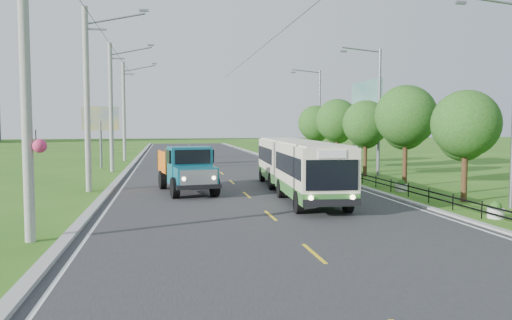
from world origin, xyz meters
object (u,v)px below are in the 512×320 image
object	(u,v)px
billboard_left	(100,122)
bus	(296,163)
tree_back	(316,125)
planter_mid	(349,173)
streetlight_far	(318,112)
streetlight_mid	(377,107)
planter_far	(316,164)
dump_truck	(186,166)
pole_near	(88,98)
billboard_right	(366,105)
pole_nearest	(28,83)
tree_fifth	(337,123)
planter_front	(496,211)
streetlight_near	(512,96)
tree_fourth	(366,126)
tree_third	(406,119)
planter_near	(401,186)
pole_mid	(112,106)
pole_far	(124,111)
tree_second	(465,128)

from	to	relation	value
billboard_left	bus	bearing A→B (deg)	-55.93
tree_back	planter_mid	size ratio (longest dim) A/B	8.21
streetlight_far	bus	world-z (taller)	streetlight_far
streetlight_mid	planter_far	xyz separation A→B (m)	(-2.04, 8.00, -4.62)
streetlight_mid	dump_truck	bearing A→B (deg)	-155.34
pole_near	billboard_right	distance (m)	23.32
pole_nearest	tree_fifth	world-z (taller)	pole_nearest
pole_nearest	bus	world-z (taller)	pole_nearest
pole_nearest	planter_mid	size ratio (longest dim) A/B	14.93
tree_fifth	bus	world-z (taller)	tree_fifth
planter_front	planter_far	bearing A→B (deg)	90.00
streetlight_near	dump_truck	bearing A→B (deg)	150.53
pole_near	billboard_right	world-z (taller)	pole_near
pole_nearest	billboard_left	bearing A→B (deg)	92.67
pole_nearest	tree_back	size ratio (longest dim) A/B	1.82
planter_far	streetlight_near	bearing A→B (deg)	-84.70
streetlight_near	pole_nearest	bearing A→B (deg)	-170.97
pole_nearest	pole_near	bearing A→B (deg)	90.11
tree_fourth	streetlight_near	size ratio (longest dim) A/B	0.60
tree_third	planter_near	xyz separation A→B (m)	(-1.26, -2.14, -3.70)
pole_near	pole_mid	world-z (taller)	same
pole_mid	streetlight_near	xyz separation A→B (m)	(18.90, -21.00, -0.19)
tree_fifth	bus	xyz separation A→B (m)	(-7.21, -14.10, -2.20)
streetlight_mid	pole_near	bearing A→B (deg)	-165.19
pole_mid	planter_front	bearing A→B (deg)	-53.75
tree_fifth	dump_truck	xyz separation A→B (m)	(-12.88, -12.42, -2.43)
pole_far	tree_fifth	world-z (taller)	pole_far
billboard_right	bus	distance (m)	17.37
tree_back	planter_near	distance (m)	20.46
pole_far	streetlight_far	size ratio (longest dim) A/B	1.10
tree_third	tree_fourth	bearing A→B (deg)	90.00
tree_back	streetlight_mid	distance (m)	12.23
streetlight_near	tree_fourth	bearing A→B (deg)	93.18
pole_far	streetlight_mid	xyz separation A→B (m)	(18.90, -19.00, -0.19)
planter_front	bus	bearing A→B (deg)	126.53
pole_far	tree_second	bearing A→B (deg)	-59.58
tree_fifth	planter_mid	world-z (taller)	tree_fifth
pole_mid	tree_fourth	xyz separation A→B (m)	(18.12, -6.86, -1.51)
tree_fifth	billboard_right	bearing A→B (deg)	-3.30
planter_mid	streetlight_near	bearing A→B (deg)	-81.70
tree_third	streetlight_near	xyz separation A→B (m)	(0.79, -8.14, 0.92)
planter_mid	bus	world-z (taller)	bus
streetlight_mid	planter_mid	distance (m)	5.05
pole_near	streetlight_mid	xyz separation A→B (m)	(18.90, 5.00, -0.19)
streetlight_mid	streetlight_far	xyz separation A→B (m)	(0.00, 14.00, 0.00)
streetlight_mid	bus	xyz separation A→B (m)	(-8.00, -7.96, -3.25)
planter_mid	bus	bearing A→B (deg)	-126.79
pole_nearest	planter_far	distance (m)	30.50
pole_mid	billboard_right	xyz separation A→B (m)	(20.56, -1.00, 0.25)
planter_far	billboard_left	bearing A→B (deg)	173.69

